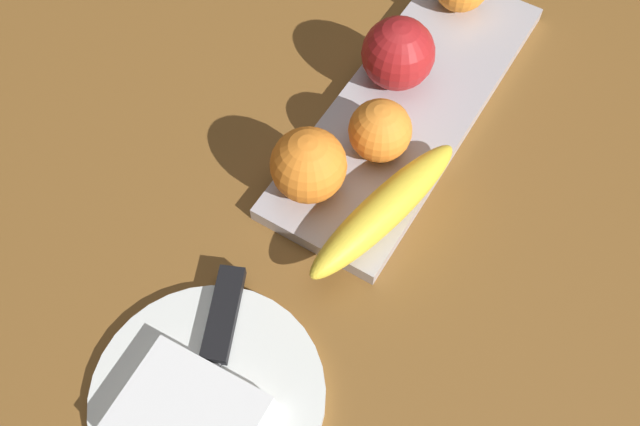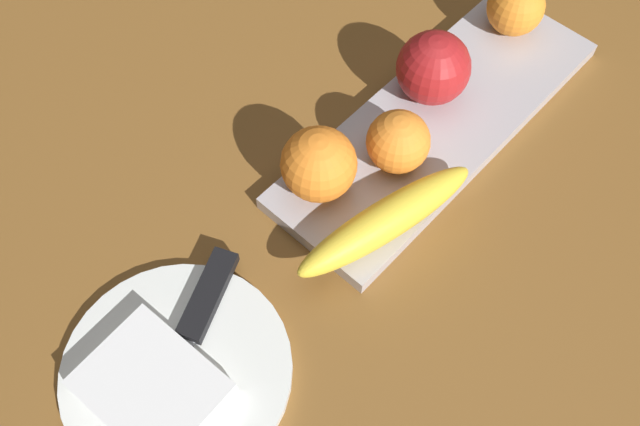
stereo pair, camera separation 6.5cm
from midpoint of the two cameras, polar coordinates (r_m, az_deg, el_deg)
The scene contains 10 objects.
ground_plane at distance 0.81m, azimuth 11.61°, elevation 9.19°, with size 2.40×2.40×0.00m, color brown.
fruit_tray at distance 0.78m, azimuth 11.84°, elevation 7.01°, with size 0.41×0.14×0.02m, color #B6B1B8.
apple at distance 0.76m, azimuth 11.88°, elevation 10.98°, with size 0.08×0.08×0.08m, color #AC1E20.
banana at distance 0.67m, azimuth 8.14°, elevation -0.80°, with size 0.20×0.04×0.04m, color yellow.
orange_near_apple at distance 0.85m, azimuth 17.67°, elevation 15.36°, with size 0.06×0.06×0.06m, color orange.
orange_near_banana at distance 0.67m, azimuth 2.67°, elevation 3.72°, with size 0.07×0.07×0.07m, color orange.
orange_center at distance 0.70m, azimuth 8.96°, elevation 5.49°, with size 0.06×0.06×0.06m, color orange.
dinner_plate at distance 0.64m, azimuth -8.55°, elevation -12.69°, with size 0.20×0.20×0.01m, color white.
folded_napkin at distance 0.62m, azimuth -10.48°, elevation -13.84°, with size 0.09×0.11×0.02m, color white.
knife at distance 0.65m, azimuth -6.91°, elevation -7.79°, with size 0.17×0.09×0.01m.
Camera 2 is at (0.46, 0.25, 0.61)m, focal length 39.81 mm.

